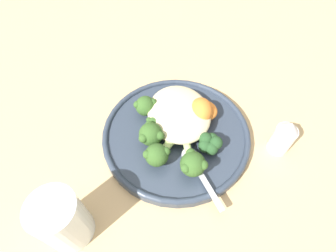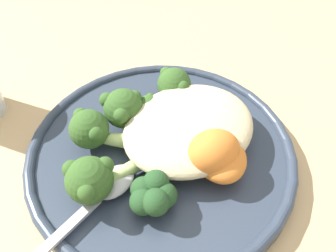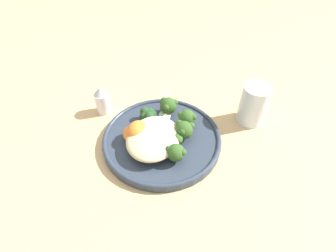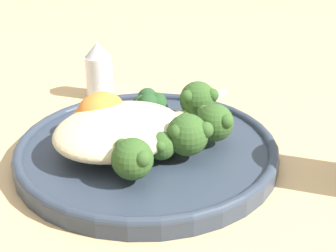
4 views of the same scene
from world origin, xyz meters
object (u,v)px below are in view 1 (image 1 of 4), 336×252
at_px(sweet_potato_chunk_0, 201,111).
at_px(water_glass, 63,220).
at_px(broccoli_stalk_1, 161,125).
at_px(salt_shaker, 284,137).
at_px(quinoa_mound, 179,113).
at_px(kale_tuft, 210,143).
at_px(broccoli_stalk_4, 192,160).
at_px(broccoli_stalk_0, 152,109).
at_px(spoon, 194,163).
at_px(sweet_potato_chunk_1, 201,110).
at_px(broccoli_stalk_3, 161,150).
at_px(broccoli_stalk_2, 155,134).
at_px(plate, 176,134).

xyz_separation_m(sweet_potato_chunk_0, water_glass, (0.17, -0.25, 0.01)).
relative_size(broccoli_stalk_1, salt_shaker, 0.96).
bearing_deg(broccoli_stalk_1, quinoa_mound, -144.15).
distance_m(kale_tuft, salt_shaker, 0.14).
relative_size(broccoli_stalk_4, water_glass, 1.20).
bearing_deg(broccoli_stalk_1, broccoli_stalk_0, -60.50).
bearing_deg(spoon, salt_shaker, 80.61).
height_order(sweet_potato_chunk_1, spoon, sweet_potato_chunk_1).
xyz_separation_m(broccoli_stalk_1, sweet_potato_chunk_1, (-0.02, 0.08, 0.00)).
height_order(broccoli_stalk_0, sweet_potato_chunk_0, sweet_potato_chunk_0).
height_order(kale_tuft, water_glass, water_glass).
xyz_separation_m(spoon, salt_shaker, (-0.02, 0.17, 0.01)).
height_order(quinoa_mound, broccoli_stalk_3, broccoli_stalk_3).
xyz_separation_m(quinoa_mound, salt_shaker, (0.09, 0.18, -0.00)).
distance_m(quinoa_mound, broccoli_stalk_4, 0.11).
height_order(quinoa_mound, sweet_potato_chunk_0, sweet_potato_chunk_0).
relative_size(broccoli_stalk_0, kale_tuft, 2.31).
distance_m(sweet_potato_chunk_0, salt_shaker, 0.16).
xyz_separation_m(sweet_potato_chunk_1, salt_shaker, (0.09, 0.13, 0.00)).
distance_m(broccoli_stalk_2, broccoli_stalk_4, 0.08).
xyz_separation_m(broccoli_stalk_1, kale_tuft, (0.06, 0.08, 0.00)).
bearing_deg(water_glass, broccoli_stalk_0, 140.23).
relative_size(broccoli_stalk_0, broccoli_stalk_4, 0.80).
bearing_deg(spoon, sweet_potato_chunk_1, 144.96).
distance_m(quinoa_mound, kale_tuft, 0.09).
distance_m(quinoa_mound, sweet_potato_chunk_0, 0.04).
bearing_deg(kale_tuft, broccoli_stalk_0, -136.10).
relative_size(sweet_potato_chunk_0, salt_shaker, 0.69).
height_order(broccoli_stalk_3, broccoli_stalk_4, broccoli_stalk_4).
relative_size(broccoli_stalk_2, water_glass, 1.00).
height_order(broccoli_stalk_0, salt_shaker, salt_shaker).
bearing_deg(sweet_potato_chunk_1, broccoli_stalk_2, -66.58).
bearing_deg(salt_shaker, broccoli_stalk_3, -93.65).
bearing_deg(quinoa_mound, broccoli_stalk_3, -32.61).
bearing_deg(kale_tuft, water_glass, -69.15).
bearing_deg(broccoli_stalk_1, sweet_potato_chunk_0, -160.54).
bearing_deg(sweet_potato_chunk_0, water_glass, -56.80).
distance_m(broccoli_stalk_1, salt_shaker, 0.23).
xyz_separation_m(sweet_potato_chunk_1, kale_tuft, (0.08, -0.00, -0.00)).
distance_m(broccoli_stalk_3, water_glass, 0.19).
relative_size(quinoa_mound, broccoli_stalk_3, 1.39).
height_order(plate, salt_shaker, salt_shaker).
bearing_deg(broccoli_stalk_0, broccoli_stalk_4, 152.23).
distance_m(broccoli_stalk_0, broccoli_stalk_4, 0.14).
xyz_separation_m(kale_tuft, water_glass, (0.10, -0.25, 0.02)).
bearing_deg(broccoli_stalk_4, broccoli_stalk_1, -154.25).
height_order(broccoli_stalk_4, sweet_potato_chunk_0, sweet_potato_chunk_0).
xyz_separation_m(sweet_potato_chunk_0, kale_tuft, (0.07, -0.00, -0.01)).
bearing_deg(broccoli_stalk_0, spoon, 154.71).
relative_size(broccoli_stalk_2, spoon, 0.83).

